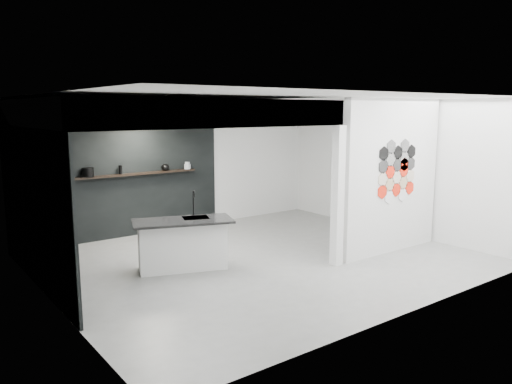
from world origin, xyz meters
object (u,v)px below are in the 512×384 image
at_px(wall_basin, 55,230).
at_px(stockpot, 88,172).
at_px(kitchen_island, 183,243).
at_px(utensil_cup, 83,175).
at_px(kettle, 165,167).
at_px(bottle_dark, 120,170).
at_px(partition_panel, 392,176).
at_px(glass_bowl, 187,167).
at_px(glass_vase, 187,165).

distance_m(wall_basin, stockpot, 2.46).
bearing_deg(kitchen_island, utensil_cup, 126.72).
bearing_deg(kettle, stockpot, -176.96).
xyz_separation_m(kitchen_island, bottle_dark, (-0.01, 2.51, 0.98)).
distance_m(partition_panel, stockpot, 5.74).
xyz_separation_m(wall_basin, glass_bowl, (3.39, 2.07, 0.52)).
relative_size(kitchen_island, stockpot, 8.01).
distance_m(glass_bowl, utensil_cup, 2.27).
bearing_deg(kettle, partition_panel, -52.96).
distance_m(kitchen_island, bottle_dark, 2.69).
xyz_separation_m(kettle, glass_bowl, (0.53, 0.00, -0.02)).
distance_m(kettle, bottle_dark, 0.99).
relative_size(wall_basin, utensil_cup, 6.93).
relative_size(stockpot, bottle_dark, 1.19).
bearing_deg(kettle, bottle_dark, -176.96).
distance_m(stockpot, glass_bowl, 2.18).
xyz_separation_m(stockpot, kettle, (1.64, 0.00, -0.02)).
height_order(stockpot, kettle, stockpot).
xyz_separation_m(partition_panel, stockpot, (-4.25, 3.87, 0.01)).
bearing_deg(wall_basin, stockpot, 59.53).
height_order(partition_panel, kettle, partition_panel).
height_order(glass_bowl, utensil_cup, glass_bowl).
xyz_separation_m(partition_panel, kitchen_island, (-3.59, 1.36, -0.97)).
bearing_deg(stockpot, kitchen_island, -75.22).
distance_m(wall_basin, kettle, 3.57).
bearing_deg(kettle, utensil_cup, -176.96).
height_order(glass_bowl, bottle_dark, bottle_dark).
xyz_separation_m(glass_vase, utensil_cup, (-2.27, 0.00, -0.03)).
bearing_deg(utensil_cup, kitchen_island, -73.29).
xyz_separation_m(partition_panel, utensil_cup, (-4.34, 3.87, -0.04)).
height_order(kettle, utensil_cup, kettle).
distance_m(kitchen_island, glass_vase, 3.08).
bearing_deg(glass_vase, partition_panel, -61.77).
height_order(kitchen_island, stockpot, stockpot).
relative_size(kitchen_island, kettle, 10.16).
bearing_deg(kettle, kitchen_island, -108.33).
distance_m(wall_basin, utensil_cup, 2.41).
xyz_separation_m(bottle_dark, utensil_cup, (-0.74, 0.00, -0.05)).
bearing_deg(glass_vase, kettle, 180.00).
bearing_deg(glass_vase, utensil_cup, 180.00).
distance_m(wall_basin, bottle_dark, 2.84).
height_order(partition_panel, kitchen_island, partition_panel).
bearing_deg(partition_panel, utensil_cup, 138.32).
height_order(glass_vase, bottle_dark, bottle_dark).
height_order(wall_basin, stockpot, stockpot).
bearing_deg(wall_basin, utensil_cup, 61.44).
bearing_deg(bottle_dark, stockpot, 180.00).
relative_size(kettle, glass_bowl, 1.17).
bearing_deg(wall_basin, glass_bowl, 31.35).
xyz_separation_m(kettle, utensil_cup, (-1.73, 0.00, -0.03)).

